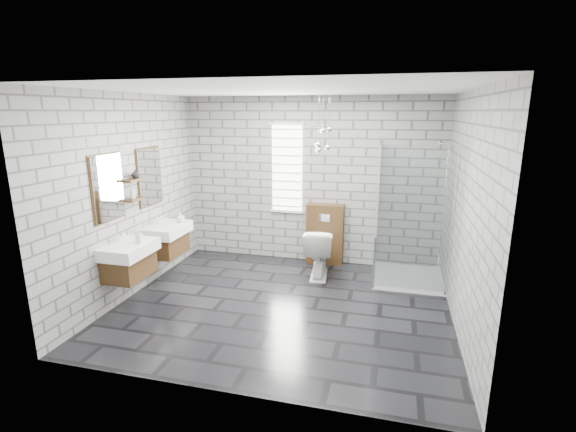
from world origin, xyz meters
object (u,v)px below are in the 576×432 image
at_px(cistern_panel, 325,234).
at_px(shower_enclosure, 403,250).
at_px(toilet, 319,252).
at_px(vanity_left, 127,250).
at_px(vanity_right, 165,231).

distance_m(cistern_panel, shower_enclosure, 1.34).
bearing_deg(toilet, shower_enclosure, 176.29).
relative_size(vanity_left, cistern_panel, 1.57).
distance_m(vanity_right, toilet, 2.31).
distance_m(vanity_left, toilet, 2.73).
relative_size(cistern_panel, toilet, 1.32).
height_order(vanity_right, toilet, vanity_right).
distance_m(vanity_left, shower_enclosure, 3.80).
relative_size(vanity_right, toilet, 2.07).
bearing_deg(toilet, vanity_left, 30.51).
bearing_deg(vanity_right, shower_enclosure, 12.37).
xyz_separation_m(cistern_panel, toilet, (-0.00, -0.57, -0.12)).
height_order(cistern_panel, shower_enclosure, shower_enclosure).
height_order(vanity_right, shower_enclosure, shower_enclosure).
bearing_deg(toilet, cistern_panel, -96.16).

